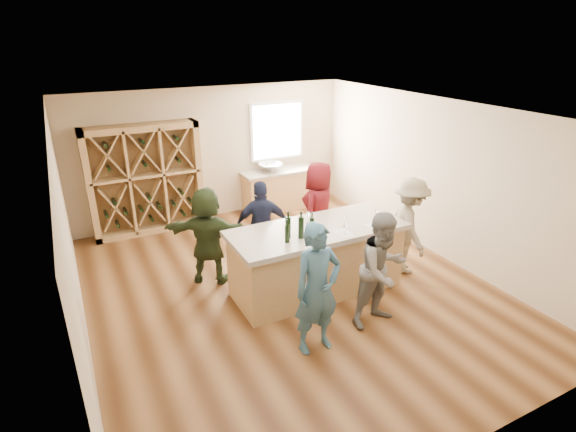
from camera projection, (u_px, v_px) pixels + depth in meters
name	position (u px, v px, depth m)	size (l,w,h in m)	color
floor	(288.00, 289.00, 7.29)	(6.00, 7.00, 0.10)	brown
ceiling	(288.00, 108.00, 6.18)	(6.00, 7.00, 0.10)	white
wall_back	(213.00, 153.00, 9.65)	(6.00, 0.10, 2.80)	#C9B392
wall_front	(479.00, 341.00, 3.82)	(6.00, 0.10, 2.80)	#C9B392
wall_left	(65.00, 248.00, 5.44)	(0.10, 7.00, 2.80)	#C9B392
wall_right	(440.00, 178.00, 8.02)	(0.10, 7.00, 2.80)	#C9B392
window_frame	(277.00, 131.00, 10.08)	(1.30, 0.06, 1.30)	white
window_pane	(278.00, 131.00, 10.05)	(1.18, 0.01, 1.18)	white
wine_rack	(146.00, 180.00, 8.90)	(2.20, 0.45, 2.20)	tan
back_counter_base	(279.00, 191.00, 10.32)	(1.60, 0.58, 0.86)	tan
back_counter_top	(278.00, 171.00, 10.15)	(1.70, 0.62, 0.06)	#A99C8A
sink	(270.00, 167.00, 10.02)	(0.54, 0.54, 0.19)	silver
faucet	(267.00, 163.00, 10.14)	(0.02, 0.02, 0.30)	silver
tasting_counter_base	(317.00, 261.00, 7.02)	(2.60, 1.00, 1.00)	tan
tasting_counter_top	(318.00, 230.00, 6.81)	(2.72, 1.12, 0.08)	#A99C8A
wine_bottle_b	(287.00, 234.00, 6.28)	(0.07, 0.07, 0.26)	black
wine_bottle_c	(288.00, 227.00, 6.41)	(0.08, 0.08, 0.32)	black
wine_bottle_d	(301.00, 227.00, 6.39)	(0.08, 0.08, 0.33)	black
wine_bottle_e	(312.00, 226.00, 6.52)	(0.07, 0.07, 0.27)	black
wine_glass_a	(313.00, 236.00, 6.28)	(0.08, 0.08, 0.20)	white
wine_glass_b	(346.00, 228.00, 6.52)	(0.07, 0.07, 0.20)	white
wine_glass_c	(375.00, 225.00, 6.67)	(0.06, 0.06, 0.16)	white
wine_glass_d	(345.00, 221.00, 6.80)	(0.07, 0.07, 0.18)	white
wine_glass_e	(376.00, 216.00, 6.97)	(0.07, 0.07, 0.20)	white
tasting_menu_a	(312.00, 240.00, 6.38)	(0.23, 0.32, 0.00)	white
tasting_menu_b	(343.00, 233.00, 6.60)	(0.22, 0.30, 0.00)	white
tasting_menu_c	(376.00, 227.00, 6.81)	(0.24, 0.33, 0.00)	white
person_near_left	(317.00, 289.00, 5.56)	(0.64, 0.47, 1.75)	#335972
person_near_right	(383.00, 270.00, 6.10)	(0.81, 0.44, 1.66)	slate
person_server	(409.00, 226.00, 7.48)	(1.07, 0.50, 1.66)	gray
person_far_mid	(262.00, 227.00, 7.54)	(0.93, 0.48, 1.59)	#191E38
person_far_right	(318.00, 209.00, 8.05)	(0.85, 0.56, 1.75)	#590F14
person_far_left	(208.00, 236.00, 7.16)	(1.50, 0.54, 1.62)	#263319
wine_glass_f	(308.00, 218.00, 6.90)	(0.07, 0.07, 0.18)	white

